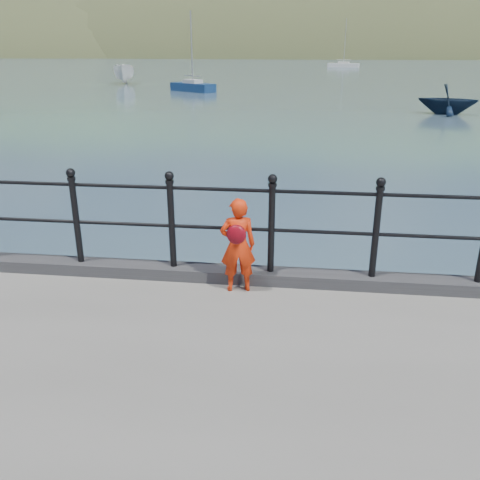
# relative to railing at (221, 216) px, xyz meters

# --- Properties ---
(ground) EXTENTS (600.00, 600.00, 0.00)m
(ground) POSITION_rel_railing_xyz_m (-0.00, 0.15, -1.82)
(ground) COLOR #2D4251
(ground) RESTS_ON ground
(kerb) EXTENTS (60.00, 0.30, 0.15)m
(kerb) POSITION_rel_railing_xyz_m (-0.00, -0.00, -0.75)
(kerb) COLOR #28282B
(kerb) RESTS_ON quay
(railing) EXTENTS (18.11, 0.11, 1.20)m
(railing) POSITION_rel_railing_xyz_m (0.00, 0.00, 0.00)
(railing) COLOR black
(railing) RESTS_ON kerb
(far_shore) EXTENTS (830.00, 200.00, 156.00)m
(far_shore) POSITION_rel_railing_xyz_m (38.34, 239.56, -24.39)
(far_shore) COLOR #333A21
(far_shore) RESTS_ON ground
(child) EXTENTS (0.46, 0.36, 1.12)m
(child) POSITION_rel_railing_xyz_m (0.23, -0.26, -0.25)
(child) COLOR red
(child) RESTS_ON quay
(launch_white) EXTENTS (3.23, 5.61, 2.04)m
(launch_white) POSITION_rel_railing_xyz_m (-17.54, 47.15, -0.80)
(launch_white) COLOR white
(launch_white) RESTS_ON ground
(launch_navy) EXTENTS (3.75, 3.42, 1.68)m
(launch_navy) POSITION_rel_railing_xyz_m (9.05, 25.59, -0.98)
(launch_navy) COLOR black
(launch_navy) RESTS_ON ground
(sailboat_port) EXTENTS (4.38, 3.70, 6.60)m
(sailboat_port) POSITION_rel_railing_xyz_m (-8.72, 39.11, -1.48)
(sailboat_port) COLOR navy
(sailboat_port) RESTS_ON ground
(sailboat_deep) EXTENTS (5.86, 2.90, 8.40)m
(sailboat_deep) POSITION_rel_railing_xyz_m (7.65, 93.97, -1.48)
(sailboat_deep) COLOR silver
(sailboat_deep) RESTS_ON ground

